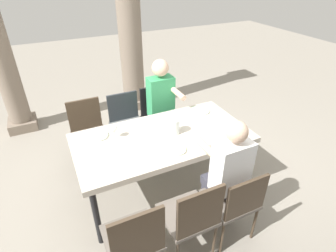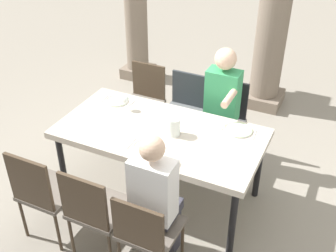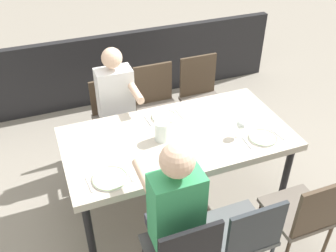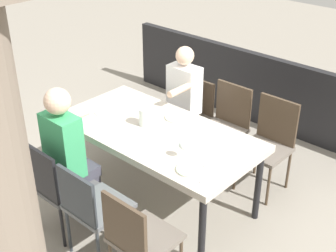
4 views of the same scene
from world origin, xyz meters
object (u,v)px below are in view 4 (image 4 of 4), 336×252
(diner_woman_green, at_px, (180,103))
(chair_west_north, at_px, (137,237))
(chair_mid_south, at_px, (226,122))
(plate_1, at_px, (177,118))
(dining_table, at_px, (156,136))
(chair_east_north, at_px, (55,183))
(chair_west_south, at_px, (270,140))
(water_pitcher, at_px, (145,118))
(diner_man_white, at_px, (70,153))
(plate_0, at_px, (190,169))
(chair_mid_north, at_px, (91,205))
(plate_2, at_px, (84,118))
(wine_glass_0, at_px, (183,146))
(chair_east_south, at_px, (191,112))

(diner_woman_green, bearing_deg, chair_west_north, 121.35)
(chair_mid_south, height_order, plate_1, chair_mid_south)
(dining_table, bearing_deg, chair_east_north, 70.02)
(chair_west_south, distance_m, diner_woman_green, 1.02)
(chair_east_north, bearing_deg, water_pitcher, -101.78)
(dining_table, height_order, chair_east_north, chair_east_north)
(plate_1, bearing_deg, chair_west_south, -137.31)
(plate_1, bearing_deg, water_pitcher, 66.03)
(chair_west_south, bearing_deg, diner_man_white, 58.75)
(plate_0, bearing_deg, chair_east_north, 32.46)
(diner_woman_green, xyz_separation_m, plate_1, (-0.32, 0.42, 0.10))
(chair_mid_north, height_order, plate_2, chair_mid_north)
(chair_mid_north, height_order, plate_1, chair_mid_north)
(chair_west_north, relative_size, chair_mid_north, 1.01)
(chair_west_south, xyz_separation_m, water_pitcher, (0.80, 0.91, 0.32))
(diner_woman_green, relative_size, diner_man_white, 0.95)
(chair_west_south, height_order, plate_2, chair_west_south)
(chair_mid_south, relative_size, chair_east_north, 1.04)
(chair_west_south, xyz_separation_m, plate_1, (0.67, 0.62, 0.25))
(chair_west_north, relative_size, plate_2, 3.50)
(chair_east_north, height_order, diner_woman_green, diner_woman_green)
(chair_west_north, distance_m, chair_mid_north, 0.52)
(wine_glass_0, xyz_separation_m, plate_2, (1.13, 0.12, -0.10))
(diner_woman_green, bearing_deg, chair_west_south, -168.77)
(chair_west_north, height_order, plate_1, chair_west_north)
(diner_woman_green, height_order, plate_1, diner_woman_green)
(dining_table, height_order, plate_2, plate_2)
(chair_west_north, bearing_deg, wine_glass_0, -75.74)
(diner_woman_green, height_order, plate_2, diner_woman_green)
(chair_west_south, height_order, water_pitcher, water_pitcher)
(chair_mid_north, relative_size, water_pitcher, 5.23)
(chair_mid_north, height_order, wine_glass_0, wine_glass_0)
(chair_mid_north, relative_size, chair_mid_south, 0.95)
(water_pitcher, bearing_deg, wine_glass_0, 162.97)
(plate_0, xyz_separation_m, plate_1, (0.65, -0.58, 0.00))
(chair_west_south, xyz_separation_m, plate_0, (0.02, 1.20, 0.25))
(dining_table, height_order, plate_0, plate_0)
(chair_west_north, bearing_deg, water_pitcher, -48.51)
(chair_mid_south, height_order, water_pitcher, water_pitcher)
(dining_table, xyz_separation_m, chair_mid_south, (-0.14, -0.91, -0.18))
(chair_east_north, height_order, plate_0, chair_east_north)
(chair_east_south, bearing_deg, plate_0, 129.14)
(dining_table, bearing_deg, water_pitcher, 0.21)
(chair_east_north, xyz_separation_m, chair_east_south, (0.00, -1.81, -0.01))
(wine_glass_0, xyz_separation_m, water_pitcher, (0.62, -0.19, -0.04))
(dining_table, xyz_separation_m, chair_west_south, (-0.66, -0.91, -0.18))
(chair_mid_north, distance_m, plate_0, 0.84)
(plate_2, distance_m, water_pitcher, 0.60)
(chair_west_south, height_order, diner_man_white, diner_man_white)
(dining_table, height_order, plate_1, plate_1)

